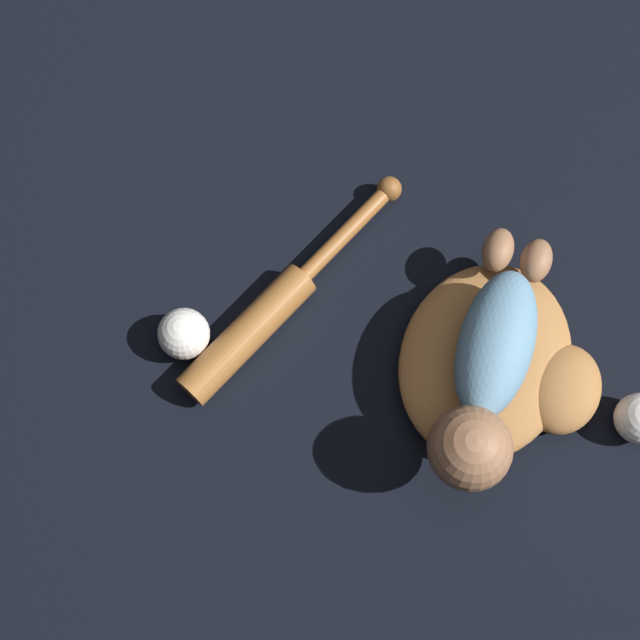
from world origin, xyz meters
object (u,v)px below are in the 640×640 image
object	(u,v)px
baby_figure	(488,375)
baseball	(184,334)
baseball_glove	(498,364)
baseball_spare	(640,419)
baseball_bat	(271,310)

from	to	relation	value
baby_figure	baseball	size ratio (longest dim) A/B	5.07
baby_figure	baseball	xyz separation A→B (m)	(0.07, -0.44, -0.08)
baseball_glove	baseball_spare	distance (m)	0.22
baseball	baseball_spare	world-z (taller)	baseball
baseball_spare	baseball	bearing A→B (deg)	-80.57
baby_figure	baseball_bat	bearing A→B (deg)	-92.13
baseball_bat	baseball_spare	xyz separation A→B (m)	(-0.03, 0.56, 0.01)
baseball_glove	baseball_bat	xyz separation A→B (m)	(0.03, -0.35, -0.01)
baseball_spare	baby_figure	bearing A→B (deg)	-80.22
baseball_glove	baby_figure	xyz separation A→B (m)	(0.05, -0.02, 0.09)
baseball	baseball_spare	size ratio (longest dim) A/B	1.04
baby_figure	baseball_spare	bearing A→B (deg)	99.78
baseball_glove	baseball_bat	size ratio (longest dim) A/B	0.71
baseball_bat	baseball	xyz separation A→B (m)	(0.08, -0.11, 0.01)
baseball_glove	baby_figure	world-z (taller)	baby_figure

